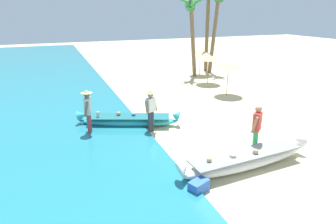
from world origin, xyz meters
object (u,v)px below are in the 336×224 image
object	(u,v)px
person_tourist_customer	(257,128)
person_vendor_assistant	(88,109)
palm_tree_leaning_seaward	(217,7)
palm_tree_mid_cluster	(208,1)
cooler_box	(199,186)
person_vendor_hatted	(151,108)
palm_tree_tall_inland	(191,11)
boat_white_foreground	(246,160)
boat_cyan_midground	(129,120)

from	to	relation	value
person_tourist_customer	person_vendor_assistant	size ratio (longest dim) A/B	0.98
person_tourist_customer	palm_tree_leaning_seaward	world-z (taller)	palm_tree_leaning_seaward
person_tourist_customer	palm_tree_mid_cluster	world-z (taller)	palm_tree_mid_cluster
cooler_box	palm_tree_mid_cluster	bearing A→B (deg)	38.15
person_vendor_hatted	person_tourist_customer	size ratio (longest dim) A/B	0.98
palm_tree_tall_inland	cooler_box	xyz separation A→B (m)	(-6.15, -13.11, -4.39)
person_vendor_hatted	palm_tree_mid_cluster	xyz separation A→B (m)	(8.17, 10.34, 4.31)
person_vendor_hatted	boat_white_foreground	bearing A→B (deg)	-65.16
person_vendor_hatted	cooler_box	world-z (taller)	person_vendor_hatted
boat_white_foreground	person_vendor_assistant	distance (m)	6.13
person_vendor_assistant	person_vendor_hatted	bearing A→B (deg)	-15.50
person_vendor_hatted	person_vendor_assistant	bearing A→B (deg)	164.50
boat_cyan_midground	palm_tree_tall_inland	bearing A→B (deg)	49.35
boat_white_foreground	cooler_box	size ratio (longest dim) A/B	8.73
boat_white_foreground	person_tourist_customer	xyz separation A→B (m)	(0.77, 0.58, 0.73)
cooler_box	person_tourist_customer	bearing A→B (deg)	1.04
person_tourist_customer	palm_tree_tall_inland	world-z (taller)	palm_tree_tall_inland
person_tourist_customer	palm_tree_tall_inland	distance (m)	12.92
boat_white_foreground	person_vendor_assistant	bearing A→B (deg)	132.50
boat_cyan_midground	palm_tree_leaning_seaward	world-z (taller)	palm_tree_leaning_seaward
boat_white_foreground	boat_cyan_midground	size ratio (longest dim) A/B	1.14
palm_tree_leaning_seaward	palm_tree_mid_cluster	world-z (taller)	palm_tree_mid_cluster
person_vendor_assistant	cooler_box	world-z (taller)	person_vendor_assistant
palm_tree_leaning_seaward	palm_tree_mid_cluster	bearing A→B (deg)	105.69
palm_tree_tall_inland	cooler_box	world-z (taller)	palm_tree_tall_inland
boat_white_foreground	palm_tree_mid_cluster	size ratio (longest dim) A/B	0.70
person_vendor_assistant	palm_tree_leaning_seaward	world-z (taller)	palm_tree_leaning_seaward
person_vendor_assistant	cooler_box	xyz separation A→B (m)	(2.16, -5.08, -0.87)
cooler_box	person_vendor_hatted	bearing A→B (deg)	65.42
person_vendor_assistant	cooler_box	size ratio (longest dim) A/B	3.27
boat_white_foreground	palm_tree_leaning_seaward	bearing A→B (deg)	63.30
palm_tree_tall_inland	palm_tree_mid_cluster	world-z (taller)	palm_tree_mid_cluster
palm_tree_mid_cluster	person_tourist_customer	bearing A→B (deg)	-112.47
person_vendor_assistant	palm_tree_mid_cluster	size ratio (longest dim) A/B	0.26
palm_tree_leaning_seaward	cooler_box	world-z (taller)	palm_tree_leaning_seaward
palm_tree_tall_inland	palm_tree_leaning_seaward	size ratio (longest dim) A/B	0.91
person_vendor_hatted	palm_tree_mid_cluster	bearing A→B (deg)	51.67
person_tourist_customer	cooler_box	distance (m)	3.08
boat_cyan_midground	cooler_box	xyz separation A→B (m)	(0.53, -5.34, -0.08)
person_vendor_hatted	palm_tree_mid_cluster	distance (m)	13.86
boat_white_foreground	person_vendor_hatted	size ratio (longest dim) A/B	2.78
person_tourist_customer	cooler_box	size ratio (longest dim) A/B	3.20
person_vendor_assistant	palm_tree_tall_inland	bearing A→B (deg)	44.00
boat_white_foreground	palm_tree_tall_inland	distance (m)	13.88
palm_tree_tall_inland	boat_white_foreground	bearing A→B (deg)	-108.57
boat_white_foreground	cooler_box	xyz separation A→B (m)	(-1.95, -0.60, -0.11)
person_vendor_hatted	cooler_box	xyz separation A→B (m)	(-0.17, -4.44, -0.83)
palm_tree_tall_inland	boat_cyan_midground	bearing A→B (deg)	-130.65
boat_cyan_midground	person_vendor_hatted	size ratio (longest dim) A/B	2.44
boat_white_foreground	boat_cyan_midground	bearing A→B (deg)	117.53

